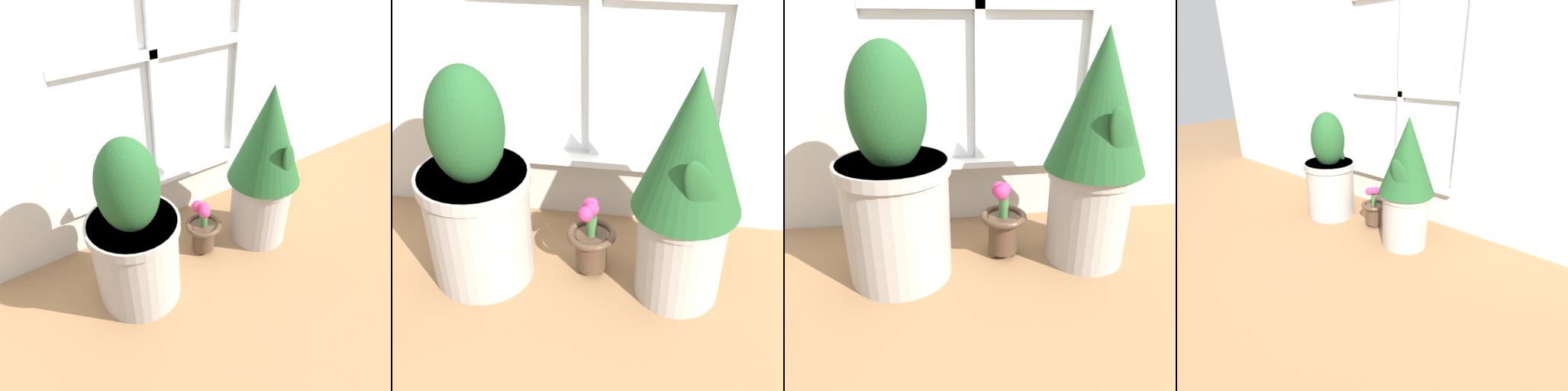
# 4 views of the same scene
# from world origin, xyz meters

# --- Properties ---
(ground_plane) EXTENTS (10.00, 10.00, 0.00)m
(ground_plane) POSITION_xyz_m (0.00, 0.00, 0.00)
(ground_plane) COLOR olive
(potted_plant_left) EXTENTS (0.34, 0.34, 0.70)m
(potted_plant_left) POSITION_xyz_m (-0.31, 0.24, 0.30)
(potted_plant_left) COLOR #9E9993
(potted_plant_left) RESTS_ON ground_plane
(potted_plant_right) EXTENTS (0.31, 0.31, 0.74)m
(potted_plant_right) POSITION_xyz_m (0.31, 0.24, 0.39)
(potted_plant_right) COLOR #9E9993
(potted_plant_right) RESTS_ON ground_plane
(flower_vase) EXTENTS (0.16, 0.16, 0.27)m
(flower_vase) POSITION_xyz_m (0.03, 0.29, 0.13)
(flower_vase) COLOR #473323
(flower_vase) RESTS_ON ground_plane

